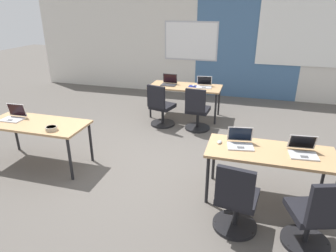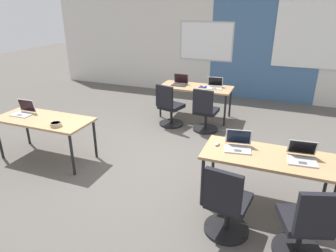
# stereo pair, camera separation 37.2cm
# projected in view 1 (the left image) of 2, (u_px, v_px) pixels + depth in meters

# --- Properties ---
(ground_plane) EXTENTS (24.00, 24.00, 0.00)m
(ground_plane) POSITION_uv_depth(u_px,v_px,m) (155.00, 160.00, 5.05)
(ground_plane) COLOR #56514C
(back_wall_assembly) EXTENTS (10.00, 0.27, 2.80)m
(back_wall_assembly) POSITION_uv_depth(u_px,v_px,m) (204.00, 44.00, 8.22)
(back_wall_assembly) COLOR silver
(back_wall_assembly) RESTS_ON ground
(desk_near_left) EXTENTS (1.60, 0.70, 0.72)m
(desk_near_left) POSITION_uv_depth(u_px,v_px,m) (37.00, 126.00, 4.71)
(desk_near_left) COLOR tan
(desk_near_left) RESTS_ON ground
(desk_near_right) EXTENTS (1.60, 0.70, 0.72)m
(desk_near_right) POSITION_uv_depth(u_px,v_px,m) (270.00, 155.00, 3.82)
(desk_near_right) COLOR tan
(desk_near_right) RESTS_ON ground
(desk_far_center) EXTENTS (1.60, 0.70, 0.72)m
(desk_far_center) POSITION_uv_depth(u_px,v_px,m) (185.00, 89.00, 6.75)
(desk_far_center) COLOR tan
(desk_far_center) RESTS_ON ground
(laptop_near_left_end) EXTENTS (0.34, 0.28, 0.24)m
(laptop_near_left_end) POSITION_uv_depth(u_px,v_px,m) (14.00, 116.00, 4.82)
(laptop_near_left_end) COLOR silver
(laptop_near_left_end) RESTS_ON desk_near_left
(laptop_near_right_inner) EXTENTS (0.37, 0.33, 0.23)m
(laptop_near_right_inner) POSITION_uv_depth(u_px,v_px,m) (240.00, 142.00, 3.93)
(laptop_near_right_inner) COLOR #B7B7BC
(laptop_near_right_inner) RESTS_ON desk_near_right
(mouse_near_right_inner) EXTENTS (0.07, 0.11, 0.03)m
(mouse_near_right_inner) POSITION_uv_depth(u_px,v_px,m) (220.00, 142.00, 4.01)
(mouse_near_right_inner) COLOR #B2B2B7
(mouse_near_right_inner) RESTS_ON desk_near_right
(chair_near_right_inner) EXTENTS (0.52, 0.57, 0.92)m
(chair_near_right_inner) POSITION_uv_depth(u_px,v_px,m) (236.00, 203.00, 3.36)
(chair_near_right_inner) COLOR black
(chair_near_right_inner) RESTS_ON ground
(laptop_near_right_end) EXTENTS (0.36, 0.34, 0.22)m
(laptop_near_right_end) POSITION_uv_depth(u_px,v_px,m) (303.00, 151.00, 3.70)
(laptop_near_right_end) COLOR #B7B7BC
(laptop_near_right_end) RESTS_ON desk_near_right
(chair_near_right_end) EXTENTS (0.56, 0.61, 0.92)m
(chair_near_right_end) POSITION_uv_depth(u_px,v_px,m) (314.00, 220.00, 3.11)
(chair_near_right_end) COLOR black
(chair_near_right_end) RESTS_ON ground
(laptop_far_left) EXTENTS (0.33, 0.27, 0.24)m
(laptop_far_left) POSITION_uv_depth(u_px,v_px,m) (169.00, 83.00, 6.81)
(laptop_far_left) COLOR #333338
(laptop_far_left) RESTS_ON desk_far_center
(chair_far_left) EXTENTS (0.54, 0.59, 0.92)m
(chair_far_left) POSITION_uv_depth(u_px,v_px,m) (161.00, 109.00, 6.32)
(chair_far_left) COLOR black
(chair_far_left) RESTS_ON ground
(laptop_far_right) EXTENTS (0.37, 0.34, 0.23)m
(laptop_far_right) POSITION_uv_depth(u_px,v_px,m) (204.00, 85.00, 6.64)
(laptop_far_right) COLOR silver
(laptop_far_right) RESTS_ON desk_far_center
(mousepad_far_right) EXTENTS (0.22, 0.19, 0.00)m
(mousepad_far_right) POSITION_uv_depth(u_px,v_px,m) (194.00, 86.00, 6.70)
(mousepad_far_right) COLOR navy
(mousepad_far_right) RESTS_ON desk_far_center
(mouse_far_right) EXTENTS (0.06, 0.10, 0.03)m
(mouse_far_right) POSITION_uv_depth(u_px,v_px,m) (194.00, 85.00, 6.69)
(mouse_far_right) COLOR #B2B2B7
(mouse_far_right) RESTS_ON mousepad_far_right
(chair_far_right) EXTENTS (0.52, 0.55, 0.92)m
(chair_far_right) POSITION_uv_depth(u_px,v_px,m) (197.00, 113.00, 6.10)
(chair_far_right) COLOR black
(chair_far_right) RESTS_ON ground
(snack_bowl) EXTENTS (0.18, 0.18, 0.06)m
(snack_bowl) POSITION_uv_depth(u_px,v_px,m) (51.00, 128.00, 4.40)
(snack_bowl) COLOR tan
(snack_bowl) RESTS_ON desk_near_left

